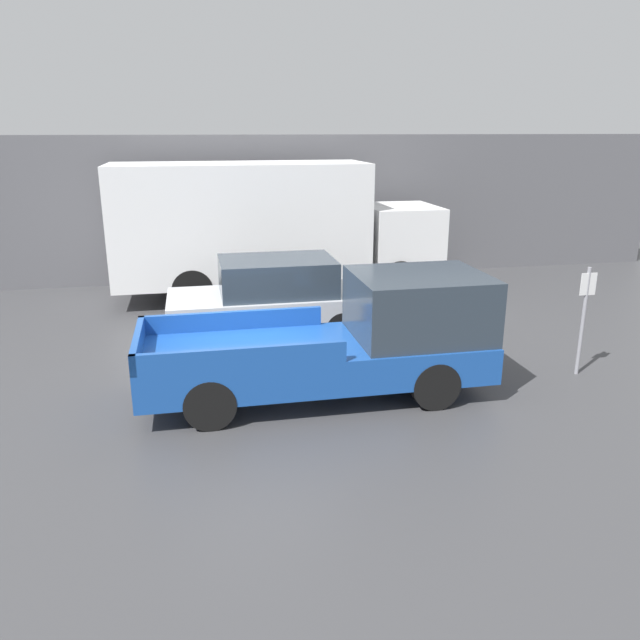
% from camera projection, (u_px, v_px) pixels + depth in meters
% --- Properties ---
extents(ground_plane, '(60.00, 60.00, 0.00)m').
position_uv_depth(ground_plane, '(250.00, 383.00, 11.12)').
color(ground_plane, '#3D3D3F').
extents(building_wall, '(28.00, 0.15, 4.18)m').
position_uv_depth(building_wall, '(221.00, 210.00, 18.12)').
color(building_wall, '#56565B').
rests_on(building_wall, ground).
extents(pickup_truck, '(5.77, 2.06, 2.03)m').
position_uv_depth(pickup_truck, '(351.00, 339.00, 10.47)').
color(pickup_truck, '#194799').
rests_on(pickup_truck, ground).
extents(car, '(4.38, 1.93, 1.72)m').
position_uv_depth(car, '(273.00, 298.00, 13.39)').
color(car, '#B7BABF').
rests_on(car, ground).
extents(delivery_truck, '(8.63, 2.36, 3.51)m').
position_uv_depth(delivery_truck, '(265.00, 226.00, 16.47)').
color(delivery_truck, white).
rests_on(delivery_truck, ground).
extents(parking_sign, '(0.30, 0.07, 2.01)m').
position_uv_depth(parking_sign, '(584.00, 315.00, 11.21)').
color(parking_sign, gray).
rests_on(parking_sign, ground).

